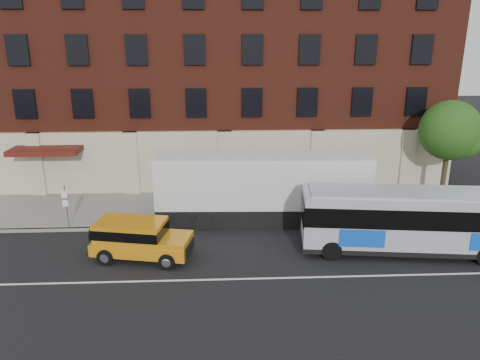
{
  "coord_description": "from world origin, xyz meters",
  "views": [
    {
      "loc": [
        -0.35,
        -17.04,
        10.08
      ],
      "look_at": [
        0.69,
        5.5,
        2.88
      ],
      "focal_mm": 34.46,
      "sensor_mm": 36.0,
      "label": 1
    }
  ],
  "objects_px": {
    "sign_pole": "(66,205)",
    "shipping_container": "(263,189)",
    "yellow_suv": "(137,237)",
    "city_bus": "(423,219)",
    "street_tree": "(451,133)"
  },
  "relations": [
    {
      "from": "city_bus",
      "to": "shipping_container",
      "type": "xyz_separation_m",
      "value": [
        -7.23,
        4.16,
        0.19
      ]
    },
    {
      "from": "sign_pole",
      "to": "city_bus",
      "type": "xyz_separation_m",
      "value": [
        17.72,
        -3.5,
        0.26
      ]
    },
    {
      "from": "shipping_container",
      "to": "yellow_suv",
      "type": "bearing_deg",
      "value": -146.88
    },
    {
      "from": "yellow_suv",
      "to": "shipping_container",
      "type": "xyz_separation_m",
      "value": [
        6.21,
        4.05,
        0.86
      ]
    },
    {
      "from": "sign_pole",
      "to": "shipping_container",
      "type": "xyz_separation_m",
      "value": [
        10.49,
        0.65,
        0.46
      ]
    },
    {
      "from": "street_tree",
      "to": "shipping_container",
      "type": "distance_m",
      "value": 12.11
    },
    {
      "from": "sign_pole",
      "to": "shipping_container",
      "type": "height_order",
      "value": "shipping_container"
    },
    {
      "from": "sign_pole",
      "to": "city_bus",
      "type": "distance_m",
      "value": 18.07
    },
    {
      "from": "city_bus",
      "to": "yellow_suv",
      "type": "relative_size",
      "value": 2.35
    },
    {
      "from": "sign_pole",
      "to": "city_bus",
      "type": "relative_size",
      "value": 0.22
    },
    {
      "from": "sign_pole",
      "to": "yellow_suv",
      "type": "distance_m",
      "value": 5.48
    },
    {
      "from": "sign_pole",
      "to": "yellow_suv",
      "type": "bearing_deg",
      "value": -38.46
    },
    {
      "from": "sign_pole",
      "to": "street_tree",
      "type": "height_order",
      "value": "street_tree"
    },
    {
      "from": "yellow_suv",
      "to": "sign_pole",
      "type": "bearing_deg",
      "value": 141.54
    },
    {
      "from": "street_tree",
      "to": "city_bus",
      "type": "bearing_deg",
      "value": -122.26
    }
  ]
}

